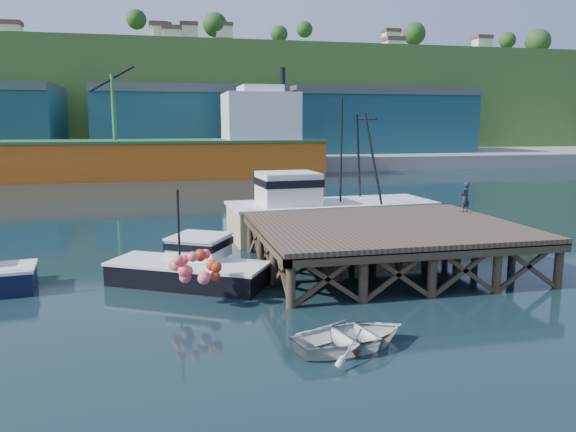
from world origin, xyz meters
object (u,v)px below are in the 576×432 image
object	(u,v)px
boat_black	(191,266)
trawler	(327,209)
dockworker	(465,197)
dinghy	(352,336)

from	to	relation	value
boat_black	trawler	distance (m)	11.93
boat_black	trawler	bearing A→B (deg)	73.77
boat_black	dockworker	distance (m)	14.97
dinghy	trawler	bearing A→B (deg)	-26.73
dockworker	dinghy	bearing A→B (deg)	22.89
boat_black	dockworker	xyz separation A→B (m)	(14.52, 2.92, 2.15)
trawler	dockworker	bearing A→B (deg)	-45.36
boat_black	trawler	size ratio (longest dim) A/B	0.56
dinghy	boat_black	bearing A→B (deg)	15.53
dockworker	trawler	bearing A→B (deg)	-66.62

